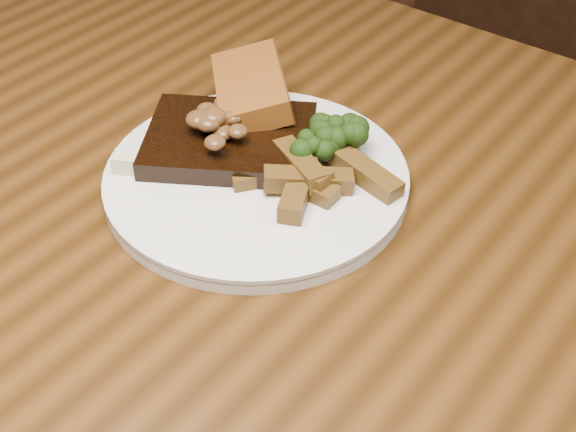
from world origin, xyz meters
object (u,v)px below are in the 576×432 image
at_px(dining_table, 283,316).
at_px(steak, 230,142).
at_px(plate, 256,181).
at_px(garlic_bread, 251,105).
at_px(potato_wedges, 318,192).
at_px(chair_far, 541,151).

relative_size(dining_table, steak, 10.27).
relative_size(plate, garlic_bread, 2.33).
bearing_deg(dining_table, plate, 144.91).
xyz_separation_m(steak, garlic_bread, (-0.02, 0.06, 0.00)).
height_order(garlic_bread, potato_wedges, garlic_bread).
distance_m(plate, potato_wedges, 0.07).
bearing_deg(chair_far, dining_table, 92.77).
bearing_deg(potato_wedges, steak, 174.60).
bearing_deg(chair_far, steak, 82.90).
relative_size(chair_far, garlic_bread, 6.80).
relative_size(garlic_bread, potato_wedges, 1.17).
distance_m(dining_table, potato_wedges, 0.13).
distance_m(chair_far, steak, 0.72).
bearing_deg(chair_far, plate, 86.87).
height_order(dining_table, potato_wedges, potato_wedges).
xyz_separation_m(chair_far, steak, (-0.11, -0.63, 0.33)).
bearing_deg(plate, garlic_bread, 131.96).
relative_size(chair_far, steak, 5.25).
bearing_deg(plate, steak, 162.00).
distance_m(dining_table, steak, 0.17).
bearing_deg(plate, chair_far, 84.47).
bearing_deg(dining_table, chair_far, 90.37).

